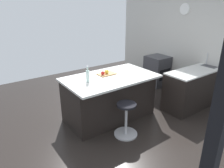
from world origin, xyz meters
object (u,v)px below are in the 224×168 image
kitchen_island (109,97)px  water_bottle (88,76)px  cutting_board (107,74)px  apple_red (103,73)px  stool_by_window (126,120)px  apple_yellow (107,72)px  oven_range (157,71)px

kitchen_island → water_bottle: water_bottle is taller
cutting_board → apple_red: bearing=14.6°
stool_by_window → cutting_board: 1.08m
kitchen_island → apple_red: (0.09, -0.09, 0.52)m
apple_yellow → water_bottle: (0.53, 0.14, 0.06)m
cutting_board → water_bottle: water_bottle is taller
stool_by_window → kitchen_island: bearing=-100.5°
kitchen_island → water_bottle: size_ratio=6.00×
stool_by_window → water_bottle: bearing=-61.8°
kitchen_island → stool_by_window: kitchen_island is taller
kitchen_island → water_bottle: bearing=3.1°
cutting_board → water_bottle: size_ratio=1.15×
stool_by_window → apple_red: bearing=-92.8°
kitchen_island → oven_range: bearing=-161.8°
oven_range → stool_by_window: oven_range is taller
oven_range → water_bottle: (2.78, 0.78, 0.63)m
water_bottle → stool_by_window: bearing=118.2°
cutting_board → apple_red: (0.11, 0.03, 0.05)m
oven_range → kitchen_island: (2.27, 0.75, 0.04)m
kitchen_island → apple_red: bearing=-45.1°
kitchen_island → cutting_board: (-0.02, -0.12, 0.47)m
apple_yellow → stool_by_window: bearing=79.9°
stool_by_window → apple_yellow: size_ratio=7.46×
kitchen_island → cutting_board: cutting_board is taller
water_bottle → apple_yellow: bearing=-164.7°
kitchen_island → apple_yellow: size_ratio=21.52×
stool_by_window → apple_yellow: 1.10m
cutting_board → apple_yellow: 0.05m
kitchen_island → water_bottle: 0.78m
apple_yellow → apple_red: size_ratio=1.12×
kitchen_island → apple_yellow: 0.54m
oven_range → apple_red: 2.51m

